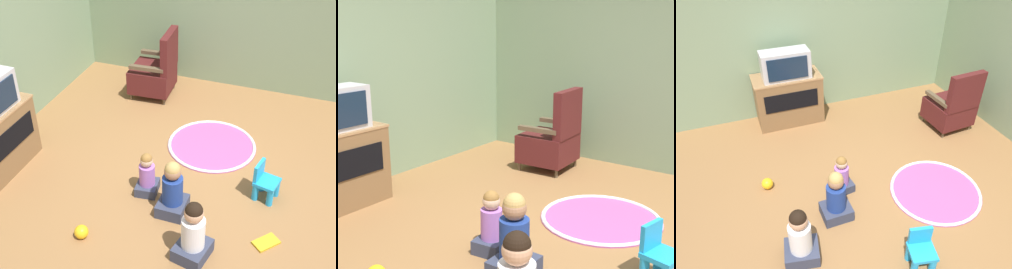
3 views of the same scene
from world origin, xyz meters
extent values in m
plane|color=olive|center=(0.00, 0.00, 0.00)|extent=(30.00, 30.00, 0.00)
cube|color=gray|center=(2.45, -0.19, 1.32)|extent=(0.12, 5.61, 2.64)
cube|color=black|center=(-0.50, 1.97, 0.47)|extent=(0.79, 0.01, 0.27)
cylinder|color=brown|center=(1.96, 1.46, 0.05)|extent=(0.04, 0.04, 0.10)
cylinder|color=brown|center=(1.46, 1.43, 0.05)|extent=(0.04, 0.04, 0.10)
cylinder|color=brown|center=(1.99, 0.97, 0.05)|extent=(0.04, 0.04, 0.10)
cylinder|color=brown|center=(1.49, 0.94, 0.05)|extent=(0.04, 0.04, 0.10)
cube|color=#4C1919|center=(1.73, 1.20, 0.27)|extent=(0.62, 0.61, 0.33)
cube|color=#4C1919|center=(1.74, 0.95, 0.71)|extent=(0.56, 0.13, 0.55)
cube|color=brown|center=(1.98, 1.21, 0.53)|extent=(0.10, 0.50, 0.05)
cube|color=brown|center=(1.47, 1.18, 0.53)|extent=(0.10, 0.50, 0.05)
cylinder|color=#1E99DB|center=(-0.04, -0.82, 0.11)|extent=(0.07, 0.07, 0.23)
cylinder|color=#1E99DB|center=(0.13, -0.85, 0.11)|extent=(0.07, 0.07, 0.23)
cylinder|color=#1E99DB|center=(-0.01, -0.66, 0.11)|extent=(0.07, 0.07, 0.23)
cylinder|color=#1E99DB|center=(0.16, -0.69, 0.11)|extent=(0.07, 0.07, 0.23)
cube|color=#1E99DB|center=(0.06, -0.75, 0.21)|extent=(0.29, 0.28, 0.04)
cube|color=#1E99DB|center=(0.08, -0.66, 0.32)|extent=(0.22, 0.08, 0.19)
cylinder|color=#A54C8C|center=(0.77, 0.03, 0.01)|extent=(1.09, 1.09, 0.01)
torus|color=silver|center=(0.77, 0.03, 0.01)|extent=(1.09, 1.09, 0.04)
cube|color=#33384C|center=(-0.48, 0.11, 0.07)|extent=(0.32, 0.28, 0.14)
cylinder|color=navy|center=(-0.48, 0.11, 0.29)|extent=(0.21, 0.21, 0.30)
sphere|color=#9E7051|center=(-0.48, 0.11, 0.52)|extent=(0.17, 0.17, 0.17)
sphere|color=tan|center=(-0.48, 0.11, 0.55)|extent=(0.16, 0.16, 0.16)
cube|color=#33384C|center=(-0.98, -0.26, 0.07)|extent=(0.38, 0.35, 0.15)
cylinder|color=silver|center=(-0.98, -0.26, 0.30)|extent=(0.22, 0.22, 0.31)
sphere|color=tan|center=(-0.98, -0.26, 0.54)|extent=(0.18, 0.18, 0.18)
sphere|color=black|center=(-0.98, -0.26, 0.57)|extent=(0.16, 0.16, 0.16)
cube|color=#33384C|center=(-0.29, 0.47, 0.06)|extent=(0.28, 0.26, 0.11)
cylinder|color=#A566BF|center=(-0.29, 0.47, 0.23)|extent=(0.17, 0.17, 0.24)
sphere|color=#D8AD8C|center=(-0.29, 0.47, 0.42)|extent=(0.14, 0.14, 0.14)
sphere|color=olive|center=(-0.29, 0.47, 0.44)|extent=(0.13, 0.13, 0.13)
sphere|color=yellow|center=(-1.12, 0.82, 0.07)|extent=(0.14, 0.14, 0.14)
cube|color=gold|center=(-0.59, -0.89, 0.01)|extent=(0.28, 0.27, 0.02)
camera|label=1|loc=(-3.82, -1.06, 3.42)|focal=50.00mm
camera|label=2|loc=(-2.90, -1.61, 1.80)|focal=50.00mm
camera|label=3|loc=(-1.28, -2.21, 2.89)|focal=35.00mm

